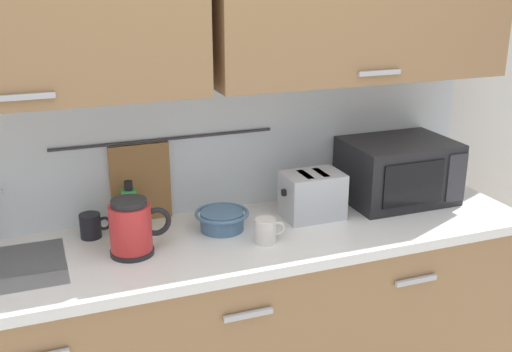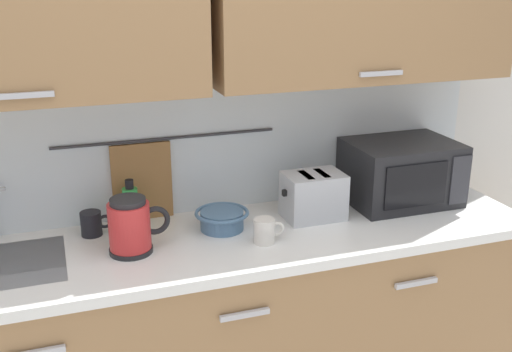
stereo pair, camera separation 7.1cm
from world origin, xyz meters
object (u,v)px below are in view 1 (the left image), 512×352
electric_kettle (132,228)px  mug_by_kettle (266,231)px  mug_near_sink (91,226)px  microwave (398,171)px  toaster (312,195)px  dish_soap_bottle (130,207)px  mixing_bowl (222,219)px

electric_kettle → mug_by_kettle: electric_kettle is taller
electric_kettle → mug_near_sink: electric_kettle is taller
electric_kettle → mug_by_kettle: bearing=-9.6°
microwave → electric_kettle: bearing=-173.8°
mug_near_sink → toaster: 0.88m
dish_soap_bottle → mug_by_kettle: size_ratio=1.63×
dish_soap_bottle → mug_near_sink: dish_soap_bottle is taller
dish_soap_bottle → mixing_bowl: 0.37m
electric_kettle → toaster: electric_kettle is taller
mug_near_sink → toaster: bearing=-7.6°
dish_soap_bottle → mug_by_kettle: dish_soap_bottle is taller
dish_soap_bottle → mixing_bowl: dish_soap_bottle is taller
electric_kettle → dish_soap_bottle: bearing=82.1°
dish_soap_bottle → toaster: bearing=-12.0°
mixing_bowl → mug_by_kettle: size_ratio=1.78×
electric_kettle → mixing_bowl: bearing=13.9°
microwave → mixing_bowl: bearing=-177.3°
dish_soap_bottle → microwave: bearing=-5.3°
toaster → electric_kettle: bearing=-173.7°
microwave → mug_near_sink: bearing=176.9°
mixing_bowl → microwave: bearing=2.7°
dish_soap_bottle → mug_near_sink: (-0.16, -0.04, -0.04)m
toaster → dish_soap_bottle: bearing=168.0°
electric_kettle → toaster: bearing=6.3°
mixing_bowl → dish_soap_bottle: bearing=156.3°
mug_near_sink → toaster: size_ratio=0.47×
electric_kettle → mug_near_sink: bearing=121.8°
microwave → mug_near_sink: 1.32m
mixing_bowl → toaster: bearing=-1.1°
dish_soap_bottle → mixing_bowl: size_ratio=0.92×
mug_near_sink → mug_by_kettle: same height
microwave → mug_by_kettle: (-0.71, -0.21, -0.09)m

